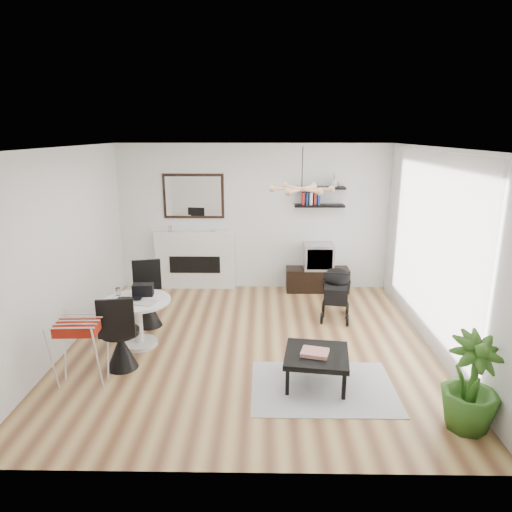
{
  "coord_description": "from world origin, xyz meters",
  "views": [
    {
      "loc": [
        0.19,
        -5.86,
        2.89
      ],
      "look_at": [
        0.08,
        0.4,
        1.18
      ],
      "focal_mm": 32.0,
      "sensor_mm": 36.0,
      "label": 1
    }
  ],
  "objects_px": {
    "stroller": "(336,295)",
    "tv_console": "(317,279)",
    "drying_rack": "(81,350)",
    "dining_table": "(138,315)",
    "potted_plant": "(471,383)",
    "fireplace": "(195,253)",
    "coffee_table": "(317,357)",
    "crt_tv": "(318,256)"
  },
  "relations": [
    {
      "from": "stroller",
      "to": "tv_console",
      "type": "bearing_deg",
      "value": 106.62
    },
    {
      "from": "drying_rack",
      "to": "stroller",
      "type": "xyz_separation_m",
      "value": [
        3.29,
        2.08,
        -0.05
      ]
    },
    {
      "from": "tv_console",
      "to": "stroller",
      "type": "relative_size",
      "value": 1.32
    },
    {
      "from": "dining_table",
      "to": "potted_plant",
      "type": "distance_m",
      "value": 4.19
    },
    {
      "from": "fireplace",
      "to": "dining_table",
      "type": "distance_m",
      "value": 2.51
    },
    {
      "from": "coffee_table",
      "to": "potted_plant",
      "type": "bearing_deg",
      "value": -30.01
    },
    {
      "from": "crt_tv",
      "to": "stroller",
      "type": "bearing_deg",
      "value": -83.6
    },
    {
      "from": "crt_tv",
      "to": "drying_rack",
      "type": "relative_size",
      "value": 0.66
    },
    {
      "from": "dining_table",
      "to": "drying_rack",
      "type": "relative_size",
      "value": 1.12
    },
    {
      "from": "dining_table",
      "to": "coffee_table",
      "type": "relative_size",
      "value": 1.12
    },
    {
      "from": "fireplace",
      "to": "potted_plant",
      "type": "height_order",
      "value": "fireplace"
    },
    {
      "from": "dining_table",
      "to": "stroller",
      "type": "height_order",
      "value": "stroller"
    },
    {
      "from": "crt_tv",
      "to": "tv_console",
      "type": "bearing_deg",
      "value": 156.22
    },
    {
      "from": "fireplace",
      "to": "coffee_table",
      "type": "distance_m",
      "value": 3.94
    },
    {
      "from": "drying_rack",
      "to": "coffee_table",
      "type": "height_order",
      "value": "drying_rack"
    },
    {
      "from": "potted_plant",
      "to": "stroller",
      "type": "bearing_deg",
      "value": 107.4
    },
    {
      "from": "fireplace",
      "to": "potted_plant",
      "type": "distance_m",
      "value": 5.41
    },
    {
      "from": "potted_plant",
      "to": "drying_rack",
      "type": "bearing_deg",
      "value": 169.63
    },
    {
      "from": "fireplace",
      "to": "potted_plant",
      "type": "xyz_separation_m",
      "value": [
        3.34,
        -4.25,
        -0.18
      ]
    },
    {
      "from": "tv_console",
      "to": "drying_rack",
      "type": "height_order",
      "value": "drying_rack"
    },
    {
      "from": "coffee_table",
      "to": "potted_plant",
      "type": "relative_size",
      "value": 0.82
    },
    {
      "from": "dining_table",
      "to": "drying_rack",
      "type": "height_order",
      "value": "drying_rack"
    },
    {
      "from": "coffee_table",
      "to": "crt_tv",
      "type": "bearing_deg",
      "value": 83.21
    },
    {
      "from": "drying_rack",
      "to": "stroller",
      "type": "relative_size",
      "value": 0.93
    },
    {
      "from": "fireplace",
      "to": "tv_console",
      "type": "xyz_separation_m",
      "value": [
        2.3,
        -0.14,
        -0.47
      ]
    },
    {
      "from": "crt_tv",
      "to": "drying_rack",
      "type": "xyz_separation_m",
      "value": [
        -3.15,
        -3.34,
        -0.24
      ]
    },
    {
      "from": "crt_tv",
      "to": "coffee_table",
      "type": "bearing_deg",
      "value": -96.79
    },
    {
      "from": "dining_table",
      "to": "coffee_table",
      "type": "bearing_deg",
      "value": -22.25
    },
    {
      "from": "tv_console",
      "to": "crt_tv",
      "type": "xyz_separation_m",
      "value": [
        0.01,
        -0.0,
        0.45
      ]
    },
    {
      "from": "crt_tv",
      "to": "potted_plant",
      "type": "relative_size",
      "value": 0.54
    },
    {
      "from": "drying_rack",
      "to": "potted_plant",
      "type": "xyz_separation_m",
      "value": [
        4.18,
        -0.77,
        0.07
      ]
    },
    {
      "from": "fireplace",
      "to": "tv_console",
      "type": "relative_size",
      "value": 1.86
    },
    {
      "from": "tv_console",
      "to": "crt_tv",
      "type": "height_order",
      "value": "crt_tv"
    },
    {
      "from": "crt_tv",
      "to": "coffee_table",
      "type": "height_order",
      "value": "crt_tv"
    },
    {
      "from": "fireplace",
      "to": "coffee_table",
      "type": "height_order",
      "value": "fireplace"
    },
    {
      "from": "tv_console",
      "to": "crt_tv",
      "type": "distance_m",
      "value": 0.45
    },
    {
      "from": "crt_tv",
      "to": "stroller",
      "type": "xyz_separation_m",
      "value": [
        0.14,
        -1.26,
        -0.29
      ]
    },
    {
      "from": "tv_console",
      "to": "stroller",
      "type": "distance_m",
      "value": 1.28
    },
    {
      "from": "potted_plant",
      "to": "crt_tv",
      "type": "bearing_deg",
      "value": 104.12
    },
    {
      "from": "tv_console",
      "to": "potted_plant",
      "type": "xyz_separation_m",
      "value": [
        1.04,
        -4.11,
        0.28
      ]
    },
    {
      "from": "coffee_table",
      "to": "potted_plant",
      "type": "xyz_separation_m",
      "value": [
        1.42,
        -0.82,
        0.16
      ]
    },
    {
      "from": "dining_table",
      "to": "coffee_table",
      "type": "height_order",
      "value": "dining_table"
    }
  ]
}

